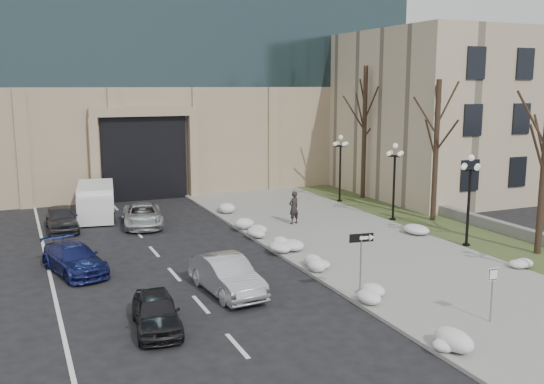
% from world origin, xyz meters
% --- Properties ---
extents(sidewalk, '(9.00, 40.00, 0.12)m').
position_xyz_m(sidewalk, '(3.50, 14.00, 0.06)').
color(sidewalk, gray).
rests_on(sidewalk, ground).
extents(curb, '(0.30, 40.00, 0.14)m').
position_xyz_m(curb, '(-1.00, 14.00, 0.07)').
color(curb, gray).
rests_on(curb, ground).
extents(grass_strip, '(4.00, 40.00, 0.10)m').
position_xyz_m(grass_strip, '(10.00, 14.00, 0.05)').
color(grass_strip, '#384522').
rests_on(grass_strip, ground).
extents(stone_wall, '(0.50, 30.00, 0.70)m').
position_xyz_m(stone_wall, '(12.00, 16.00, 0.35)').
color(stone_wall, slate).
rests_on(stone_wall, ground).
extents(classical_building, '(22.00, 18.12, 12.00)m').
position_xyz_m(classical_building, '(22.00, 27.98, 6.00)').
color(classical_building, '#B9A88B').
rests_on(classical_building, ground).
extents(car_a, '(1.88, 3.82, 1.25)m').
position_xyz_m(car_a, '(-8.55, 8.32, 0.63)').
color(car_a, black).
rests_on(car_a, ground).
extents(car_b, '(1.98, 4.62, 1.48)m').
position_xyz_m(car_b, '(-5.17, 10.82, 0.74)').
color(car_b, '#A8ABAF').
rests_on(car_b, ground).
extents(car_c, '(2.87, 4.76, 1.29)m').
position_xyz_m(car_c, '(-10.46, 15.97, 0.64)').
color(car_c, navy).
rests_on(car_c, ground).
extents(car_d, '(2.84, 4.93, 1.30)m').
position_xyz_m(car_d, '(-5.88, 23.72, 0.65)').
color(car_d, silver).
rests_on(car_d, ground).
extents(car_e, '(1.70, 4.16, 1.41)m').
position_xyz_m(car_e, '(-10.31, 24.51, 0.71)').
color(car_e, '#323237').
rests_on(car_e, ground).
extents(pedestrian, '(0.82, 0.67, 1.93)m').
position_xyz_m(pedestrian, '(2.30, 20.37, 1.08)').
color(pedestrian, black).
rests_on(pedestrian, sidewalk).
extents(box_truck, '(2.96, 6.40, 1.96)m').
position_xyz_m(box_truck, '(-8.03, 27.52, 0.95)').
color(box_truck, silver).
rests_on(box_truck, ground).
extents(one_way_sign, '(1.01, 0.32, 2.70)m').
position_xyz_m(one_way_sign, '(-0.71, 7.77, 2.23)').
color(one_way_sign, slate).
rests_on(one_way_sign, ground).
extents(keep_sign, '(0.44, 0.07, 2.03)m').
position_xyz_m(keep_sign, '(2.12, 4.17, 1.49)').
color(keep_sign, slate).
rests_on(keep_sign, ground).
extents(snow_clump_b, '(1.10, 1.60, 0.36)m').
position_xyz_m(snow_clump_b, '(-0.78, 2.74, 0.30)').
color(snow_clump_b, white).
rests_on(snow_clump_b, sidewalk).
extents(snow_clump_c, '(1.10, 1.60, 0.36)m').
position_xyz_m(snow_clump_c, '(-0.53, 7.46, 0.30)').
color(snow_clump_c, white).
rests_on(snow_clump_c, sidewalk).
extents(snow_clump_d, '(1.10, 1.60, 0.36)m').
position_xyz_m(snow_clump_d, '(-0.64, 12.01, 0.30)').
color(snow_clump_d, white).
rests_on(snow_clump_d, sidewalk).
extents(snow_clump_e, '(1.10, 1.60, 0.36)m').
position_xyz_m(snow_clump_e, '(-0.56, 15.51, 0.30)').
color(snow_clump_e, white).
rests_on(snow_clump_e, sidewalk).
extents(snow_clump_f, '(1.10, 1.60, 0.36)m').
position_xyz_m(snow_clump_f, '(-0.73, 20.44, 0.30)').
color(snow_clump_f, white).
rests_on(snow_clump_f, sidewalk).
extents(snow_clump_g, '(1.10, 1.60, 0.36)m').
position_xyz_m(snow_clump_g, '(-0.40, 25.24, 0.30)').
color(snow_clump_g, white).
rests_on(snow_clump_g, sidewalk).
extents(snow_clump_i, '(1.10, 1.60, 0.36)m').
position_xyz_m(snow_clump_i, '(7.84, 8.57, 0.30)').
color(snow_clump_i, white).
rests_on(snow_clump_i, sidewalk).
extents(snow_clump_j, '(1.10, 1.60, 0.36)m').
position_xyz_m(snow_clump_j, '(7.51, 15.07, 0.30)').
color(snow_clump_j, white).
rests_on(snow_clump_j, sidewalk).
extents(snow_clump_k, '(1.10, 1.60, 0.36)m').
position_xyz_m(snow_clump_k, '(-0.89, 18.54, 0.30)').
color(snow_clump_k, white).
rests_on(snow_clump_k, sidewalk).
extents(lamppost_b, '(1.18, 1.18, 4.76)m').
position_xyz_m(lamppost_b, '(8.30, 12.50, 3.07)').
color(lamppost_b, black).
rests_on(lamppost_b, ground).
extents(lamppost_c, '(1.18, 1.18, 4.76)m').
position_xyz_m(lamppost_c, '(8.30, 19.00, 3.07)').
color(lamppost_c, black).
rests_on(lamppost_c, ground).
extents(lamppost_d, '(1.18, 1.18, 4.76)m').
position_xyz_m(lamppost_d, '(8.30, 25.50, 3.07)').
color(lamppost_d, black).
rests_on(lamppost_d, ground).
extents(tree_mid, '(3.20, 3.20, 8.50)m').
position_xyz_m(tree_mid, '(10.50, 18.00, 5.50)').
color(tree_mid, black).
rests_on(tree_mid, ground).
extents(tree_far, '(3.20, 3.20, 9.50)m').
position_xyz_m(tree_far, '(10.50, 26.00, 6.15)').
color(tree_far, black).
rests_on(tree_far, ground).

